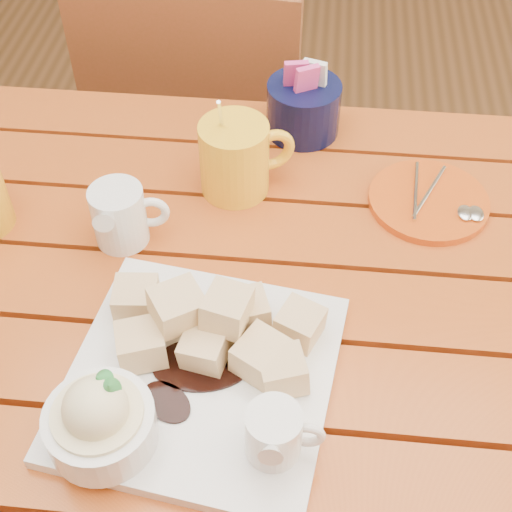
# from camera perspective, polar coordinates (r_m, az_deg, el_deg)

# --- Properties ---
(table) EXTENTS (1.20, 0.79, 0.75)m
(table) POSITION_cam_1_polar(r_m,az_deg,el_deg) (0.94, -0.95, -7.31)
(table) COLOR #973A13
(table) RESTS_ON ground
(dessert_plate) EXTENTS (0.31, 0.31, 0.11)m
(dessert_plate) POSITION_cam_1_polar(r_m,az_deg,el_deg) (0.75, -5.92, -9.81)
(dessert_plate) COLOR white
(dessert_plate) RESTS_ON table
(coffee_mug_right) EXTENTS (0.13, 0.09, 0.16)m
(coffee_mug_right) POSITION_cam_1_polar(r_m,az_deg,el_deg) (0.96, -1.57, 7.94)
(coffee_mug_right) COLOR yellow
(coffee_mug_right) RESTS_ON table
(cream_pitcher) EXTENTS (0.10, 0.08, 0.08)m
(cream_pitcher) POSITION_cam_1_polar(r_m,az_deg,el_deg) (0.91, -10.79, 3.25)
(cream_pitcher) COLOR white
(cream_pitcher) RESTS_ON table
(sugar_caddy) EXTENTS (0.11, 0.11, 0.12)m
(sugar_caddy) POSITION_cam_1_polar(r_m,az_deg,el_deg) (1.07, 3.82, 11.81)
(sugar_caddy) COLOR black
(sugar_caddy) RESTS_ON table
(orange_saucer) EXTENTS (0.16, 0.16, 0.02)m
(orange_saucer) POSITION_cam_1_polar(r_m,az_deg,el_deg) (0.99, 13.72, 4.29)
(orange_saucer) COLOR #CE4B11
(orange_saucer) RESTS_ON table
(chair_far) EXTENTS (0.44, 0.44, 0.86)m
(chair_far) POSITION_cam_1_polar(r_m,az_deg,el_deg) (1.52, -4.14, 9.51)
(chair_far) COLOR brown
(chair_far) RESTS_ON ground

